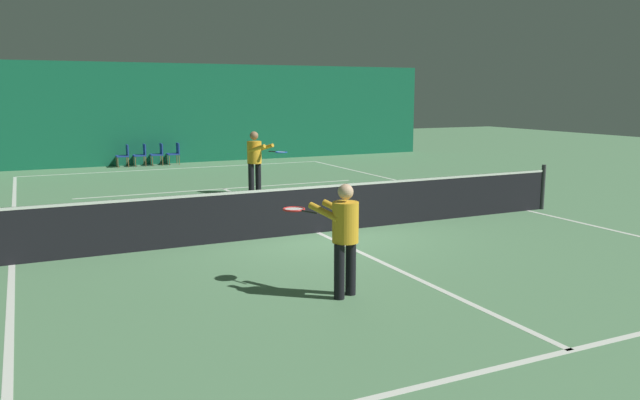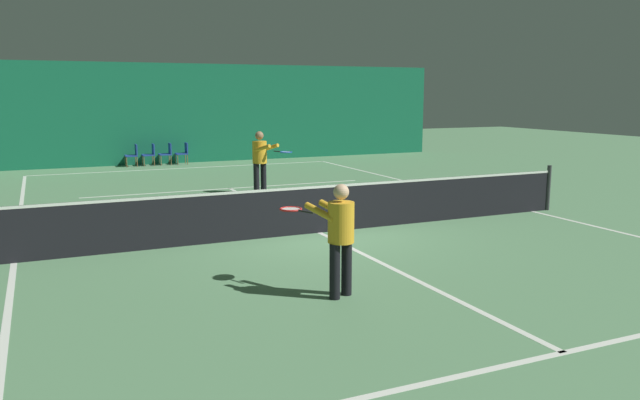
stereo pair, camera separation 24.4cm
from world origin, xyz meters
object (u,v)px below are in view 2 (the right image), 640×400
tennis_net (320,208)px  courtside_chair_0 (133,154)px  courtside_chair_1 (150,153)px  courtside_chair_2 (167,152)px  player_far (261,158)px  player_near (338,231)px  courtside_chair_3 (183,152)px

tennis_net → courtside_chair_0: 13.36m
courtside_chair_1 → courtside_chair_2: same height
tennis_net → courtside_chair_0: (-1.78, 13.24, -0.03)m
tennis_net → player_far: player_far is taller
player_near → courtside_chair_1: (0.24, 16.93, -0.43)m
player_far → courtside_chair_2: bearing=162.5°
courtside_chair_3 → courtside_chair_1: bearing=-90.0°
tennis_net → courtside_chair_3: size_ratio=14.29×
courtside_chair_2 → courtside_chair_1: bearing=-90.0°
player_far → courtside_chair_3: player_far is taller
player_near → courtside_chair_0: size_ratio=1.86×
player_near → player_far: size_ratio=0.91×
tennis_net → player_far: (0.54, 5.14, 0.49)m
player_near → courtside_chair_1: bearing=-23.8°
player_far → player_near: bearing=-37.2°
player_near → courtside_chair_3: bearing=-28.1°
tennis_net → courtside_chair_2: bearing=92.2°
tennis_net → courtside_chair_2: tennis_net is taller
player_near → player_far: (1.92, 8.83, 0.09)m
tennis_net → player_far: size_ratio=6.98×
tennis_net → player_near: player_near is taller
courtside_chair_0 → tennis_net: bearing=7.7°
player_far → courtside_chair_3: bearing=158.0°
tennis_net → courtside_chair_1: size_ratio=14.29×
tennis_net → courtside_chair_3: tennis_net is taller
courtside_chair_2 → tennis_net: bearing=2.2°
player_far → courtside_chair_0: bearing=171.1°
courtside_chair_0 → courtside_chair_2: same height
courtside_chair_2 → player_far: bearing=7.4°
courtside_chair_2 → courtside_chair_0: bearing=-90.0°
tennis_net → player_near: 3.96m
courtside_chair_0 → player_near: bearing=1.3°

